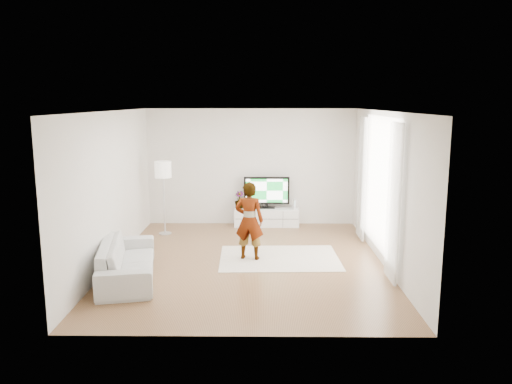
{
  "coord_description": "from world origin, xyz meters",
  "views": [
    {
      "loc": [
        0.25,
        -8.96,
        2.98
      ],
      "look_at": [
        0.15,
        0.4,
        1.26
      ],
      "focal_mm": 35.0,
      "sensor_mm": 36.0,
      "label": 1
    }
  ],
  "objects_px": {
    "player": "(249,221)",
    "television": "(267,191)",
    "sofa": "(127,260)",
    "rug": "(279,258)",
    "floor_lamp": "(163,173)",
    "media_console": "(267,217)"
  },
  "relations": [
    {
      "from": "sofa",
      "to": "media_console",
      "type": "bearing_deg",
      "value": -44.78
    },
    {
      "from": "floor_lamp",
      "to": "media_console",
      "type": "bearing_deg",
      "value": 18.32
    },
    {
      "from": "player",
      "to": "rug",
      "type": "bearing_deg",
      "value": -165.43
    },
    {
      "from": "player",
      "to": "sofa",
      "type": "xyz_separation_m",
      "value": [
        -2.05,
        -1.07,
        -0.43
      ]
    },
    {
      "from": "sofa",
      "to": "television",
      "type": "bearing_deg",
      "value": -44.59
    },
    {
      "from": "sofa",
      "to": "player",
      "type": "bearing_deg",
      "value": -73.87
    },
    {
      "from": "rug",
      "to": "floor_lamp",
      "type": "bearing_deg",
      "value": 145.14
    },
    {
      "from": "media_console",
      "to": "player",
      "type": "height_order",
      "value": "player"
    },
    {
      "from": "player",
      "to": "floor_lamp",
      "type": "distance_m",
      "value": 2.75
    },
    {
      "from": "sofa",
      "to": "floor_lamp",
      "type": "relative_size",
      "value": 1.33
    },
    {
      "from": "media_console",
      "to": "sofa",
      "type": "bearing_deg",
      "value": -123.36
    },
    {
      "from": "rug",
      "to": "player",
      "type": "xyz_separation_m",
      "value": [
        -0.58,
        -0.05,
        0.75
      ]
    },
    {
      "from": "media_console",
      "to": "rug",
      "type": "bearing_deg",
      "value": -85.04
    },
    {
      "from": "media_console",
      "to": "floor_lamp",
      "type": "bearing_deg",
      "value": -161.68
    },
    {
      "from": "sofa",
      "to": "floor_lamp",
      "type": "distance_m",
      "value": 3.08
    },
    {
      "from": "player",
      "to": "sofa",
      "type": "bearing_deg",
      "value": 37.38
    },
    {
      "from": "rug",
      "to": "floor_lamp",
      "type": "relative_size",
      "value": 1.37
    },
    {
      "from": "media_console",
      "to": "floor_lamp",
      "type": "distance_m",
      "value": 2.71
    },
    {
      "from": "floor_lamp",
      "to": "sofa",
      "type": "bearing_deg",
      "value": -91.72
    },
    {
      "from": "rug",
      "to": "media_console",
      "type": "bearing_deg",
      "value": 94.96
    },
    {
      "from": "player",
      "to": "television",
      "type": "bearing_deg",
      "value": -87.95
    },
    {
      "from": "rug",
      "to": "player",
      "type": "distance_m",
      "value": 0.94
    }
  ]
}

